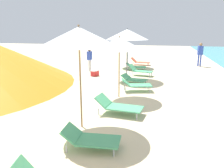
% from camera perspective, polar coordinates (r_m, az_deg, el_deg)
% --- Properties ---
extents(umbrella_third, '(2.14, 2.14, 2.91)m').
position_cam_1_polar(umbrella_third, '(6.32, -8.22, 11.55)').
color(umbrella_third, olive).
rests_on(umbrella_third, ground).
extents(lounger_third_shoreside, '(1.63, 0.89, 0.60)m').
position_cam_1_polar(lounger_third_shoreside, '(7.71, 1.57, -5.40)').
color(lounger_third_shoreside, '#4CA572').
rests_on(lounger_third_shoreside, ground).
extents(lounger_third_inland, '(1.39, 0.73, 0.52)m').
position_cam_1_polar(lounger_third_inland, '(5.66, -5.35, -13.32)').
color(lounger_third_inland, '#4CA572').
rests_on(lounger_third_inland, ground).
extents(umbrella_fourth, '(1.94, 1.94, 2.52)m').
position_cam_1_polar(umbrella_fourth, '(9.27, 1.82, 10.01)').
color(umbrella_fourth, olive).
rests_on(umbrella_fourth, ground).
extents(lounger_fourth_shoreside, '(1.46, 0.90, 0.58)m').
position_cam_1_polar(lounger_fourth_shoreside, '(10.50, 5.98, -0.11)').
color(lounger_fourth_shoreside, '#4CA572').
rests_on(lounger_fourth_shoreside, ground).
extents(umbrella_fifth, '(2.31, 2.31, 2.82)m').
position_cam_1_polar(umbrella_fifth, '(12.78, 3.83, 12.19)').
color(umbrella_fifth, '#4C4C51').
rests_on(umbrella_fifth, ground).
extents(lounger_fifth_shoreside, '(1.51, 0.89, 0.65)m').
position_cam_1_polar(lounger_fifth_shoreside, '(14.02, 6.99, 3.38)').
color(lounger_fifth_shoreside, '#4CA572').
rests_on(lounger_fifth_shoreside, ground).
extents(lounger_fifth_inland, '(1.39, 0.97, 0.46)m').
position_cam_1_polar(lounger_fifth_inland, '(11.96, 5.44, 1.23)').
color(lounger_fifth_inland, '#4CA572').
rests_on(lounger_fifth_inland, ground).
extents(umbrella_farthest, '(2.26, 2.26, 2.60)m').
position_cam_1_polar(umbrella_farthest, '(17.01, 4.00, 12.05)').
color(umbrella_farthest, silver).
rests_on(umbrella_farthest, ground).
extents(lounger_farthest_shoreside, '(1.53, 0.74, 0.56)m').
position_cam_1_polar(lounger_farthest_shoreside, '(18.14, 6.96, 5.54)').
color(lounger_farthest_shoreside, '#D8593F').
rests_on(lounger_farthest_shoreside, ground).
extents(lounger_farthest_inland, '(1.40, 0.70, 0.50)m').
position_cam_1_polar(lounger_farthest_inland, '(15.93, 5.87, 4.38)').
color(lounger_farthest_inland, '#4CA572').
rests_on(lounger_farthest_inland, ground).
extents(person_walking_near, '(0.40, 0.29, 1.75)m').
position_cam_1_polar(person_walking_near, '(18.46, 21.06, 7.43)').
color(person_walking_near, '#334CB2').
rests_on(person_walking_near, ground).
extents(person_walking_mid, '(0.30, 0.40, 1.52)m').
position_cam_1_polar(person_walking_mid, '(15.41, -5.60, 6.59)').
color(person_walking_mid, silver).
rests_on(person_walking_mid, ground).
extents(cooler_box, '(0.47, 0.54, 0.36)m').
position_cam_1_polar(cooler_box, '(13.85, -4.29, 2.74)').
color(cooler_box, red).
rests_on(cooler_box, ground).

